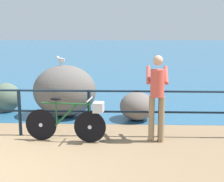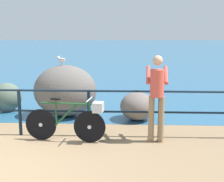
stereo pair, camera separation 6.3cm
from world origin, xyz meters
The scene contains 9 objects.
ground_plane centered at (0.00, 20.00, -0.05)m, with size 120.00×120.00×0.10m, color #846B4C.
sea_surface centered at (0.00, 47.66, 0.00)m, with size 120.00×90.00×0.01m, color #285B7F.
promenade_railing centered at (0.00, 1.76, 0.64)m, with size 9.16×0.07×1.02m.
bicycle centered at (1.21, 1.40, 0.46)m, with size 1.69×0.48×0.92m.
person_at_railing centered at (2.93, 1.48, 0.99)m, with size 0.47×0.65×1.78m.
breakwater_boulder_main centered at (0.68, 3.41, 0.69)m, with size 1.68×1.38×1.38m.
breakwater_boulder_left centered at (-1.10, 3.86, 0.41)m, with size 0.83×0.78×0.82m.
breakwater_boulder_right centered at (2.60, 3.11, 0.36)m, with size 0.89×0.98×0.72m.
seagull centered at (0.59, 3.46, 1.52)m, with size 0.32×0.25×0.23m.
Camera 2 is at (2.32, -4.71, 2.21)m, focal length 49.97 mm.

